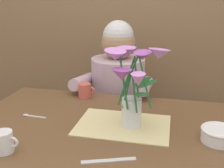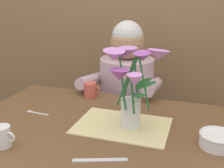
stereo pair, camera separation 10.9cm
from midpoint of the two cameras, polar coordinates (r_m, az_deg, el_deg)
dining_table at (r=1.26m, az=0.11°, el=-12.63°), size 1.20×0.80×0.74m
seated_person at (r=1.84m, az=4.64°, el=-5.11°), size 0.45×0.47×1.14m
striped_placemat at (r=1.21m, az=4.75°, el=-8.61°), size 0.40×0.28×0.00m
flower_vase at (r=1.13m, az=6.72°, el=1.02°), size 0.29×0.27×0.34m
ceramic_bowl at (r=1.14m, az=23.60°, el=-10.53°), size 0.14×0.14×0.06m
dinner_knife at (r=0.98m, az=0.84°, el=-15.55°), size 0.18×0.08×0.00m
coffee_cup at (r=1.53m, az=-2.40°, el=-1.24°), size 0.09×0.07×0.08m
ceramic_mug at (r=1.10m, az=-19.11°, el=-10.28°), size 0.09×0.07×0.08m
spoon_0 at (r=1.37m, az=-13.54°, el=-5.79°), size 0.12×0.02×0.01m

